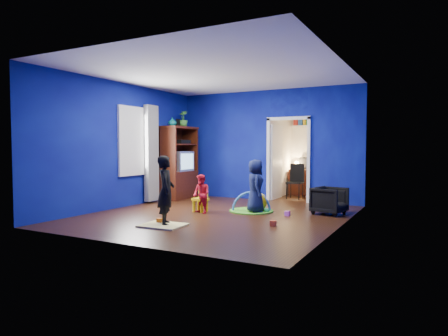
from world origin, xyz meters
The scene contains 33 objects.
floor centered at (0.00, 0.00, 0.00)m, with size 5.00×5.50×0.01m, color black.
ceiling centered at (0.00, 0.00, 2.90)m, with size 5.00×5.50×0.01m, color white.
wall_back centered at (0.00, 2.75, 1.45)m, with size 5.00×0.02×2.90m, color #090B67.
wall_front centered at (0.00, -2.75, 1.45)m, with size 5.00×0.02×2.90m, color #090B67.
wall_left centered at (-2.50, 0.00, 1.45)m, with size 0.02×5.50×2.90m, color #090B67.
wall_right centered at (2.50, 0.00, 1.45)m, with size 0.02×5.50×2.90m, color #090B67.
alcove centered at (0.60, 3.62, 1.25)m, with size 1.00×1.75×2.50m, color silver, non-canonical shape.
armchair centered at (2.01, 1.26, 0.29)m, with size 0.61×0.63×0.57m, color black.
child_black centered at (-0.30, -1.31, 0.63)m, with size 0.46×0.30×1.25m, color black.
child_navy centered at (0.57, 0.70, 0.57)m, with size 0.56×0.36×1.14m, color #0E1534.
toddler_red centered at (-0.40, 0.07, 0.41)m, with size 0.40×0.31×0.83m, color red.
vase centered at (-2.22, 1.60, 2.08)m, with size 0.22×0.22×0.23m, color #0C5C66.
potted_plant centered at (-2.22, 2.12, 2.19)m, with size 0.25×0.25×0.45m, color #398430.
tv_armoire centered at (-2.22, 1.90, 0.98)m, with size 0.58×1.14×1.96m, color #3A1509.
crt_tv centered at (-2.18, 1.90, 1.02)m, with size 0.46×0.70×0.54m, color silver.
yellow_blanket centered at (-0.30, -1.41, 0.01)m, with size 0.75×0.60×0.03m, color #F2E07A.
hopper_ball centered at (0.52, 0.95, 0.20)m, with size 0.41×0.41×0.41m, color yellow.
kid_chair centered at (-0.55, 0.27, 0.25)m, with size 0.28×0.28×0.50m, color yellow.
play_mat centered at (0.42, 0.82, 0.01)m, with size 0.96×0.96×0.03m, color green.
toy_arch centered at (0.42, 0.82, 0.02)m, with size 0.85×0.85×0.05m, color #3F8CD8.
window_left centered at (-2.48, 0.35, 1.55)m, with size 0.03×0.95×1.55m, color white.
curtain centered at (-2.37, 0.90, 1.25)m, with size 0.14×0.42×2.40m, color slate.
doorway centered at (0.60, 2.75, 1.05)m, with size 1.16×0.10×2.10m, color white.
study_desk centered at (0.60, 4.26, 0.38)m, with size 0.88×0.44×0.75m, color #3D140A.
desk_monitor centered at (0.60, 4.38, 0.95)m, with size 0.40×0.05×0.32m, color black.
desk_lamp centered at (0.32, 4.32, 0.93)m, with size 0.14×0.14×0.14m, color #FFD88C.
folding_chair centered at (0.60, 3.30, 0.46)m, with size 0.40×0.40×0.92m, color black.
book_shelf centered at (0.60, 4.37, 2.02)m, with size 0.88×0.24×0.04m, color white.
toy_0 centered at (1.43, -0.49, 0.05)m, with size 0.10×0.08×0.10m, color #F15128.
toy_1 centered at (2.08, 1.18, 0.06)m, with size 0.11×0.11×0.11m, color blue.
toy_2 centered at (-0.48, -1.26, 0.05)m, with size 0.10×0.08×0.10m, color orange.
toy_3 centered at (0.79, 0.80, 0.06)m, with size 0.11×0.11×0.11m, color green.
toy_4 centered at (1.31, 0.64, 0.05)m, with size 0.10×0.08×0.10m, color #D34FC9.
Camera 1 is at (3.96, -7.10, 1.40)m, focal length 32.00 mm.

